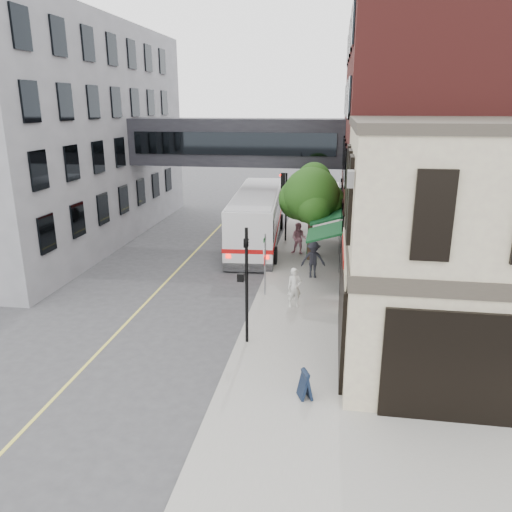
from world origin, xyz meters
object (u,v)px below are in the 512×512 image
(bus, at_px, (257,215))
(pedestrian_a, at_px, (294,288))
(sandwich_board, at_px, (305,385))
(pedestrian_c, at_px, (313,260))
(pedestrian_b, at_px, (299,238))
(newspaper_box, at_px, (310,251))

(bus, height_order, pedestrian_a, bus)
(sandwich_board, bearing_deg, pedestrian_c, 68.27)
(pedestrian_b, distance_m, pedestrian_c, 4.33)
(pedestrian_a, distance_m, newspaper_box, 7.54)
(pedestrian_b, relative_size, sandwich_board, 2.12)
(pedestrian_a, bearing_deg, sandwich_board, -103.91)
(pedestrian_b, xyz_separation_m, sandwich_board, (1.35, -15.57, -0.51))
(bus, relative_size, pedestrian_c, 6.57)
(pedestrian_a, xyz_separation_m, pedestrian_c, (0.64, 4.12, 0.07))
(bus, distance_m, sandwich_board, 18.61)
(newspaper_box, bearing_deg, sandwich_board, -86.68)
(bus, bearing_deg, pedestrian_c, -59.26)
(newspaper_box, height_order, sandwich_board, sandwich_board)
(pedestrian_a, height_order, pedestrian_b, pedestrian_b)
(pedestrian_b, distance_m, newspaper_box, 1.22)
(pedestrian_c, distance_m, sandwich_board, 11.38)
(bus, bearing_deg, pedestrian_b, -40.54)
(newspaper_box, bearing_deg, pedestrian_b, 134.68)
(bus, distance_m, pedestrian_c, 7.83)
(pedestrian_a, height_order, newspaper_box, pedestrian_a)
(pedestrian_a, xyz_separation_m, pedestrian_b, (-0.42, 8.32, 0.06))
(pedestrian_a, relative_size, pedestrian_b, 0.94)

